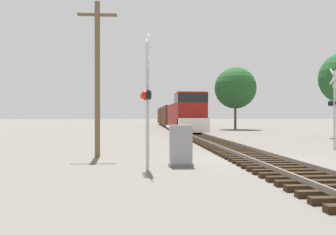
{
  "coord_description": "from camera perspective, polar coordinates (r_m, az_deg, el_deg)",
  "views": [
    {
      "loc": [
        -4.81,
        -13.56,
        1.88
      ],
      "look_at": [
        -3.28,
        6.45,
        1.8
      ],
      "focal_mm": 35.0,
      "sensor_mm": 36.0,
      "label": 1
    }
  ],
  "objects": [
    {
      "name": "relay_cabinet",
      "position": [
        12.29,
        2.23,
        -4.98
      ],
      "size": [
        0.9,
        0.55,
        1.54
      ],
      "color": "slate",
      "rests_on": "ground"
    },
    {
      "name": "rail_track_bed",
      "position": [
        14.5,
        15.16,
        -6.68
      ],
      "size": [
        2.6,
        160.0,
        0.31
      ],
      "color": "black",
      "rests_on": "ground"
    },
    {
      "name": "freight_train",
      "position": [
        53.5,
        0.8,
        0.23
      ],
      "size": [
        2.99,
        47.19,
        4.26
      ],
      "color": "maroon",
      "rests_on": "ground"
    },
    {
      "name": "crossing_signal_near",
      "position": [
        11.34,
        -3.74,
        3.62
      ],
      "size": [
        0.38,
        1.01,
        4.63
      ],
      "rotation": [
        0.0,
        0.0,
        -1.5
      ],
      "color": "#B7B7BC",
      "rests_on": "ground"
    },
    {
      "name": "crossing_signal_far",
      "position": [
        20.33,
        27.08,
        2.03
      ],
      "size": [
        0.34,
        1.0,
        4.58
      ],
      "rotation": [
        0.0,
        0.0,
        1.59
      ],
      "color": "#B7B7BC",
      "rests_on": "ground"
    },
    {
      "name": "utility_pole",
      "position": [
        15.52,
        -12.2,
        7.13
      ],
      "size": [
        1.8,
        0.25,
        7.15
      ],
      "color": "brown",
      "rests_on": "ground"
    },
    {
      "name": "ground_plane",
      "position": [
        14.51,
        15.16,
        -7.21
      ],
      "size": [
        400.0,
        400.0,
        0.0
      ],
      "primitive_type": "plane",
      "color": "#666059"
    },
    {
      "name": "tree_mid_background",
      "position": [
        47.32,
        11.64,
        5.06
      ],
      "size": [
        5.85,
        5.85,
        8.79
      ],
      "color": "brown",
      "rests_on": "ground"
    }
  ]
}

